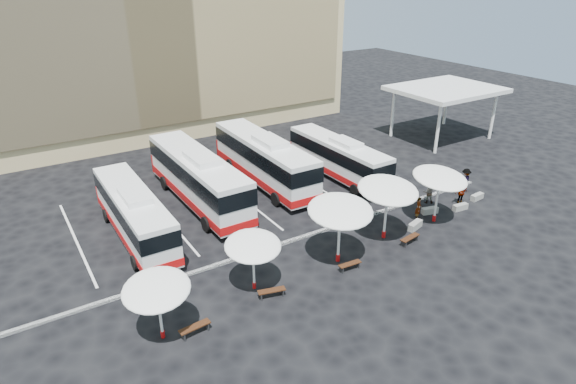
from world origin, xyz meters
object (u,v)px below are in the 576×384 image
passenger_0 (418,208)px  passenger_1 (429,193)px  bus_3 (338,157)px  conc_bench_1 (430,211)px  sunshade_2 (340,211)px  wood_bench_3 (410,238)px  wood_bench_0 (195,328)px  conc_bench_2 (460,207)px  passenger_2 (461,193)px  bus_1 (198,177)px  sunshade_1 (253,246)px  bus_0 (134,212)px  sunshade_0 (156,290)px  conc_bench_3 (477,197)px  passenger_3 (465,180)px  wood_bench_2 (350,265)px  wood_bench_1 (272,292)px  sunshade_3 (388,190)px  sunshade_4 (440,178)px  bus_2 (264,158)px  conc_bench_0 (415,225)px

passenger_0 → passenger_1: bearing=-8.8°
bus_3 → conc_bench_1: (1.50, -8.85, -1.55)m
sunshade_2 → conc_bench_1: size_ratio=4.06×
wood_bench_3 → passenger_0: 3.55m
passenger_1 → conc_bench_1: bearing=84.2°
wood_bench_0 → conc_bench_2: (21.30, 2.03, -0.15)m
wood_bench_0 → passenger_2: (22.06, 2.69, 0.55)m
bus_1 → sunshade_1: 11.63m
bus_0 → sunshade_0: bus_0 is taller
bus_3 → wood_bench_3: bearing=-104.5°
passenger_0 → bus_0: bearing=117.2°
bus_3 → sunshade_1: size_ratio=3.00×
bus_3 → sunshade_1: (-13.34, -9.95, 0.91)m
conc_bench_3 → passenger_3: (0.33, 1.52, 0.73)m
wood_bench_2 → passenger_0: (7.93, 2.36, 0.51)m
bus_3 → passenger_1: size_ratio=6.65×
bus_1 → conc_bench_3: bus_1 is taller
bus_1 → passenger_2: size_ratio=7.09×
bus_1 → passenger_3: (18.31, -9.19, -1.16)m
wood_bench_2 → passenger_1: passenger_1 is taller
wood_bench_1 → conc_bench_1: wood_bench_1 is taller
passenger_1 → passenger_2: bearing=-179.8°
sunshade_3 → passenger_1: size_ratio=2.55×
sunshade_0 → conc_bench_1: sunshade_0 is taller
bus_1 → conc_bench_1: bus_1 is taller
sunshade_4 → wood_bench_3: 4.79m
sunshade_2 → conc_bench_3: (14.08, 1.09, -3.15)m
wood_bench_2 → passenger_1: 11.20m
wood_bench_1 → passenger_3: size_ratio=0.81×
sunshade_2 → passenger_3: 14.85m
passenger_2 → bus_0: bearing=170.4°
sunshade_3 → conc_bench_3: (9.86, 0.47, -3.17)m
wood_bench_3 → passenger_2: size_ratio=0.86×
sunshade_3 → wood_bench_3: sunshade_3 is taller
bus_2 → conc_bench_2: (9.56, -11.90, -1.86)m
conc_bench_1 → bus_3: bearing=99.6°
sunshade_2 → wood_bench_0: size_ratio=3.10×
bus_0 → sunshade_1: bearing=-66.7°
bus_0 → wood_bench_1: bearing=-67.3°
bus_1 → bus_0: bearing=-155.4°
passenger_1 → bus_1: bearing=5.3°
bus_3 → sunshade_1: bus_3 is taller
conc_bench_1 → passenger_3: 5.30m
wood_bench_1 → passenger_1: size_ratio=0.93×
sunshade_4 → passenger_0: (-0.77, 0.81, -2.39)m
sunshade_4 → passenger_2: bearing=12.8°
sunshade_1 → sunshade_3: sunshade_3 is taller
sunshade_0 → wood_bench_3: 16.34m
conc_bench_0 → passenger_0: 1.56m
sunshade_4 → conc_bench_3: sunshade_4 is taller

